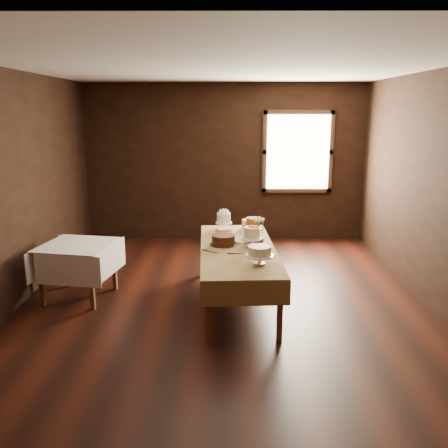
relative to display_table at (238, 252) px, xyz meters
The scene contains 23 objects.
floor 0.67m from the display_table, behind, with size 5.00×6.00×0.01m, color black.
ceiling 2.15m from the display_table, behind, with size 5.00×6.00×0.01m, color beige.
wall_back 3.09m from the display_table, 93.20° to the left, with size 5.00×0.02×2.80m, color black.
wall_front 3.10m from the display_table, 93.19° to the right, with size 5.00×0.02×2.80m, color black.
wall_left 2.77m from the display_table, behind, with size 0.02×6.00×2.80m, color black.
wall_right 2.45m from the display_table, ahead, with size 0.02×6.00×2.80m, color black.
window 3.29m from the display_table, 68.91° to the left, with size 1.10×0.05×1.30m, color #FFEABF.
display_table is the anchor object (origin of this frame).
side_table 2.00m from the display_table, behind, with size 0.97×0.97×0.70m.
cake_meringue 0.93m from the display_table, 100.86° to the left, with size 0.23×0.23×0.24m.
cake_speckled 0.95m from the display_table, 78.22° to the left, with size 0.31×0.31×0.13m.
cake_lattice 0.55m from the display_table, 108.19° to the left, with size 0.27×0.27×0.10m.
cake_caramel 0.53m from the display_table, 65.43° to the left, with size 0.24×0.24×0.28m.
cake_chocolate 0.23m from the display_table, 153.02° to the left, with size 0.34×0.34×0.13m.
cake_flowers 0.24m from the display_table, 12.49° to the left, with size 0.25×0.25×0.26m.
cake_cream 0.69m from the display_table, 71.12° to the right, with size 0.31×0.31×0.22m.
cake_server_a 0.26m from the display_table, 81.59° to the right, with size 0.24×0.03×0.01m, color silver.
cake_server_b 0.50m from the display_table, 52.33° to the right, with size 0.24×0.03×0.01m, color silver.
cake_server_c 0.29m from the display_table, 99.91° to the left, with size 0.24×0.03×0.01m, color silver.
cake_server_d 0.34m from the display_table, 46.22° to the left, with size 0.24×0.03×0.01m, color silver.
cake_server_e 0.36m from the display_table, 145.24° to the right, with size 0.24×0.03×0.01m, color silver.
flower_vase 0.33m from the display_table, 30.66° to the left, with size 0.12×0.12×0.13m, color #2D2823.
flower_bouquet 0.43m from the display_table, 30.66° to the left, with size 0.14×0.14×0.20m, color white, non-canonical shape.
Camera 1 is at (0.02, -5.49, 2.33)m, focal length 37.87 mm.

